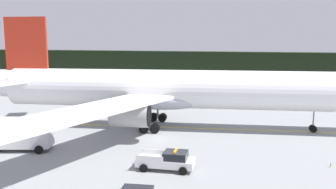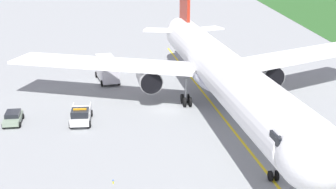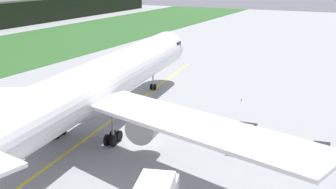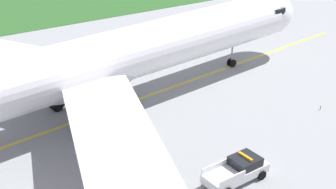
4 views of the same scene
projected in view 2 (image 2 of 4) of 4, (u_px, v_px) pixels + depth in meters
The scene contains 8 objects.
ground at pixel (166, 109), 58.92m from camera, with size 320.00×320.00×0.00m, color gray.
taxiway_centerline_main at pixel (219, 112), 57.88m from camera, with size 74.31×0.30×0.01m, color yellow.
airliner at pixel (218, 69), 57.09m from camera, with size 56.02×50.46×15.01m.
ops_pickup_truck at pixel (81, 115), 54.28m from camera, with size 5.43×2.64×1.94m.
catering_truck at pixel (107, 69), 70.42m from camera, with size 7.02×4.17×3.64m.
staff_car at pixel (13, 117), 54.17m from camera, with size 4.23×2.39×1.30m.
taxiway_edge_light_east at pixel (113, 182), 40.67m from camera, with size 0.12×0.12×0.37m.
taxiway_edge_light_west at pixel (134, 60), 82.45m from camera, with size 0.12×0.12×0.37m.
Camera 2 is at (55.63, -1.35, 19.45)m, focal length 51.63 mm.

